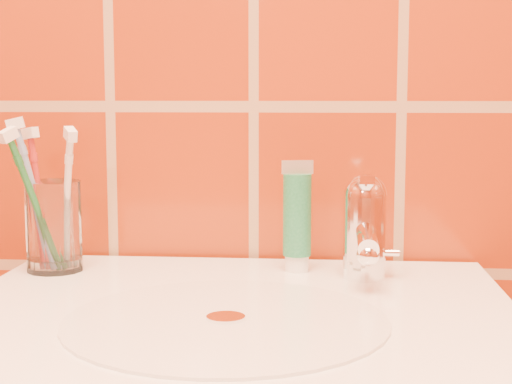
{
  "coord_description": "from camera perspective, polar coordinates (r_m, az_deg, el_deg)",
  "views": [
    {
      "loc": [
        0.09,
        0.22,
        1.06
      ],
      "look_at": [
        0.01,
        1.08,
        0.95
      ],
      "focal_mm": 55.0,
      "sensor_mm": 36.0,
      "label": 1
    }
  ],
  "objects": [
    {
      "name": "toothbrush_3",
      "position": [
        0.94,
        -15.74,
        -0.33
      ],
      "size": [
        0.09,
        0.08,
        0.19
      ],
      "primitive_type": null,
      "rotation": [
        0.23,
        0.0,
        -1.25
      ],
      "color": "#7A9CD8",
      "rests_on": "glass_tumbler"
    },
    {
      "name": "toothbrush_2",
      "position": [
        0.92,
        -15.75,
        -0.8
      ],
      "size": [
        0.12,
        0.15,
        0.19
      ],
      "primitive_type": null,
      "rotation": [
        0.39,
        0.0,
        -0.55
      ],
      "color": "#1B6730",
      "rests_on": "glass_tumbler"
    },
    {
      "name": "toothbrush_1",
      "position": [
        0.92,
        -13.62,
        -0.7
      ],
      "size": [
        0.11,
        0.13,
        0.19
      ],
      "primitive_type": null,
      "rotation": [
        0.31,
        0.0,
        0.58
      ],
      "color": "silver",
      "rests_on": "glass_tumbler"
    },
    {
      "name": "toothbrush_0",
      "position": [
        0.95,
        -15.45,
        -0.59
      ],
      "size": [
        0.08,
        0.07,
        0.18
      ],
      "primitive_type": null,
      "rotation": [
        0.16,
        0.0,
        -2.03
      ],
      "color": "#B32A26",
      "rests_on": "glass_tumbler"
    },
    {
      "name": "glass_tumbler",
      "position": [
        0.95,
        -14.47,
        -2.42
      ],
      "size": [
        0.08,
        0.08,
        0.11
      ],
      "primitive_type": "cylinder",
      "rotation": [
        0.0,
        0.0,
        0.28
      ],
      "color": "white",
      "rests_on": "pedestal_sink"
    },
    {
      "name": "faucet",
      "position": [
        0.89,
        7.93,
        -2.28
      ],
      "size": [
        0.05,
        0.11,
        0.12
      ],
      "color": "white",
      "rests_on": "pedestal_sink"
    },
    {
      "name": "toothpaste_tube",
      "position": [
        0.92,
        3.01,
        -2.03
      ],
      "size": [
        0.04,
        0.03,
        0.13
      ],
      "rotation": [
        0.0,
        0.0,
        0.21
      ],
      "color": "white",
      "rests_on": "pedestal_sink"
    }
  ]
}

